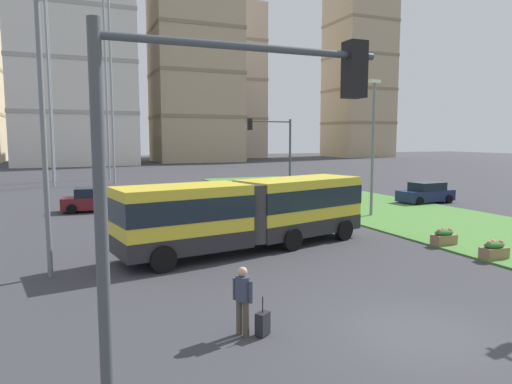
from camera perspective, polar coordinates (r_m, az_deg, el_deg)
name	(u,v)px	position (r m, az deg, el deg)	size (l,w,h in m)	color
ground_plane	(414,334)	(12.76, 18.75, -16.16)	(260.00, 260.00, 0.00)	#38383D
grass_median	(466,227)	(27.99, 24.35, -3.94)	(10.00, 70.00, 0.08)	#4C8438
articulated_bus	(250,212)	(20.38, -0.77, -2.48)	(12.00, 5.11, 3.00)	yellow
car_maroon_sedan	(96,200)	(33.08, -19.01, -0.93)	(4.55, 2.36, 1.58)	maroon
car_navy_sedan	(426,193)	(37.50, 20.07, -0.13)	(4.52, 2.29, 1.58)	#19234C
pedestrian_crossing	(243,296)	(11.72, -1.65, -12.62)	(0.37, 0.50, 1.74)	#4C4238
rolling_suitcase	(263,323)	(11.94, 0.82, -15.77)	(0.43, 0.40, 0.97)	#232328
flower_planter_1	(494,250)	(21.08, 27.12, -6.30)	(1.10, 0.56, 0.74)	#937051
flower_planter_2	(444,237)	(22.85, 22.01, -5.10)	(1.10, 0.56, 0.74)	#937051
traffic_light_near_left	(201,184)	(6.04, -6.73, 1.02)	(3.92, 0.28, 6.23)	#474C51
traffic_light_far_right	(276,147)	(33.94, 2.52, 5.55)	(3.55, 0.28, 6.27)	#474C51
streetlight_left	(43,124)	(17.59, -24.63, 7.60)	(0.70, 0.28, 9.81)	slate
streetlight_median	(373,142)	(29.78, 14.12, 5.96)	(0.70, 0.28, 8.42)	slate
apartment_tower_westcentre	(73,67)	(95.86, -21.52, 14.05)	(21.51, 18.16, 36.22)	silver
apartment_tower_centre	(195,33)	(104.01, -7.52, 18.77)	(17.80, 14.73, 53.94)	tan
apartment_tower_eastcentre	(216,83)	(123.44, -4.86, 13.19)	(22.19, 16.18, 38.38)	#C6B299
apartment_tower_east	(359,59)	(132.20, 12.49, 15.62)	(14.65, 15.07, 52.10)	tan
transmission_pylon	(77,10)	(56.51, -21.10, 20.07)	(9.00, 6.24, 34.06)	gray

